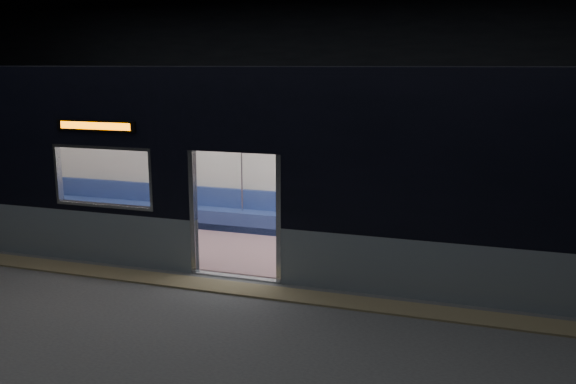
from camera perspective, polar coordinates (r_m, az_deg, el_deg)
The scene contains 7 objects.
station_floor at distance 9.11m, azimuth -7.43°, elevation -10.09°, with size 24.00×14.00×0.01m, color #47494C.
station_envelope at distance 8.46m, azimuth -8.12°, elevation 13.64°, with size 24.00×14.00×5.00m.
tactile_strip at distance 9.57m, azimuth -6.01°, elevation -8.83°, with size 22.80×0.50×0.03m, color #8C7F59.
metro_car at distance 10.91m, azimuth -1.95°, elevation 3.75°, with size 18.00×3.04×3.35m.
passenger at distance 11.44m, azimuth 17.08°, elevation -1.72°, with size 0.40×0.68×1.37m.
handbag at distance 11.25m, azimuth 16.85°, elevation -2.60°, with size 0.26×0.22×0.13m, color black.
transit_map at distance 11.98m, azimuth 3.58°, elevation 2.81°, with size 1.09×0.03×0.71m, color white.
Camera 1 is at (3.71, -7.60, 3.39)m, focal length 38.00 mm.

